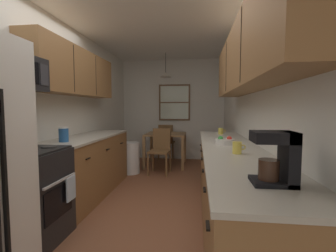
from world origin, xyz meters
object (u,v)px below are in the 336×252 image
(dining_table, at_px, (166,138))
(storage_canister, at_px, (64,134))
(trash_bin, at_px, (131,158))
(mug_spare, at_px, (237,148))
(coffee_maker, at_px, (278,157))
(stove_range, at_px, (28,195))
(microwave_over_range, at_px, (11,72))
(dining_chair_far, at_px, (166,140))
(fruit_bowl, at_px, (225,141))
(table_serving_bowl, at_px, (165,132))
(dining_chair_near, at_px, (160,149))
(mug_by_coffeemaker, at_px, (221,131))

(dining_table, height_order, storage_canister, storage_canister)
(trash_bin, relative_size, mug_spare, 5.31)
(dining_table, height_order, coffee_maker, coffee_maker)
(dining_table, bearing_deg, stove_range, -105.56)
(stove_range, xyz_separation_m, storage_canister, (-0.01, 0.66, 0.52))
(microwave_over_range, height_order, dining_chair_far, microwave_over_range)
(trash_bin, height_order, storage_canister, storage_canister)
(coffee_maker, bearing_deg, dining_table, 106.04)
(storage_canister, bearing_deg, stove_range, -89.52)
(trash_bin, bearing_deg, fruit_bowl, -48.10)
(storage_canister, relative_size, table_serving_bowl, 0.87)
(dining_table, relative_size, table_serving_bowl, 4.20)
(trash_bin, xyz_separation_m, storage_canister, (-0.30, -1.89, 0.68))
(dining_chair_near, bearing_deg, stove_range, -108.63)
(dining_chair_far, distance_m, table_serving_bowl, 0.72)
(stove_range, bearing_deg, dining_chair_near, 71.37)
(dining_table, xyz_separation_m, storage_canister, (-0.92, -2.61, 0.36))
(stove_range, bearing_deg, mug_spare, 3.93)
(microwave_over_range, relative_size, mug_spare, 5.07)
(mug_spare, bearing_deg, stove_range, -176.07)
(trash_bin, xyz_separation_m, mug_spare, (1.69, -2.41, 0.64))
(dining_chair_near, bearing_deg, mug_by_coffeemaker, -37.68)
(stove_range, distance_m, fruit_bowl, 2.12)
(stove_range, relative_size, mug_spare, 9.30)
(dining_table, relative_size, fruit_bowl, 4.05)
(coffee_maker, distance_m, mug_spare, 0.87)
(dining_table, bearing_deg, coffee_maker, -73.96)
(dining_table, distance_m, mug_by_coffeemaker, 1.88)
(table_serving_bowl, bearing_deg, dining_chair_far, 93.73)
(dining_chair_near, distance_m, mug_spare, 2.76)
(dining_chair_far, bearing_deg, fruit_bowl, -71.08)
(dining_chair_far, height_order, fruit_bowl, fruit_bowl)
(microwave_over_range, bearing_deg, dining_chair_near, 69.18)
(stove_range, relative_size, dining_chair_near, 1.22)
(coffee_maker, height_order, mug_by_coffeemaker, coffee_maker)
(fruit_bowl, distance_m, table_serving_bowl, 2.75)
(fruit_bowl, xyz_separation_m, table_serving_bowl, (-1.05, 2.54, -0.16))
(dining_chair_near, bearing_deg, fruit_bowl, -61.19)
(dining_chair_near, relative_size, trash_bin, 1.43)
(microwave_over_range, distance_m, trash_bin, 2.90)
(dining_table, xyz_separation_m, table_serving_bowl, (-0.02, -0.02, 0.14))
(mug_spare, bearing_deg, microwave_over_range, -176.28)
(microwave_over_range, bearing_deg, storage_canister, 80.70)
(dining_chair_near, height_order, trash_bin, dining_chair_near)
(trash_bin, relative_size, table_serving_bowl, 2.97)
(dining_chair_far, bearing_deg, table_serving_bowl, -86.27)
(microwave_over_range, relative_size, coffee_maker, 2.09)
(trash_bin, bearing_deg, table_serving_bowl, 49.83)
(trash_bin, relative_size, coffee_maker, 2.18)
(stove_range, height_order, storage_canister, stove_range)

